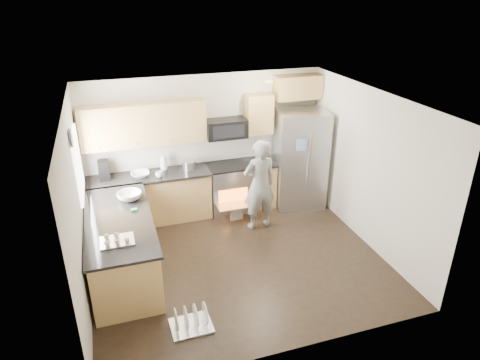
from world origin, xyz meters
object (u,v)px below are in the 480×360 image
object	(u,v)px
refrigerator	(300,159)
dish_rack	(191,322)
stove_range	(228,177)
person	(259,185)

from	to	relation	value
refrigerator	dish_rack	world-z (taller)	refrigerator
stove_range	person	size ratio (longest dim) A/B	1.07
stove_range	dish_rack	world-z (taller)	stove_range
person	refrigerator	bearing A→B (deg)	-155.01
stove_range	refrigerator	world-z (taller)	refrigerator
refrigerator	person	distance (m)	1.25
refrigerator	dish_rack	xyz separation A→B (m)	(-2.78, -2.74, -0.87)
stove_range	person	distance (m)	0.91
refrigerator	dish_rack	bearing A→B (deg)	-125.47
stove_range	person	world-z (taller)	stove_range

